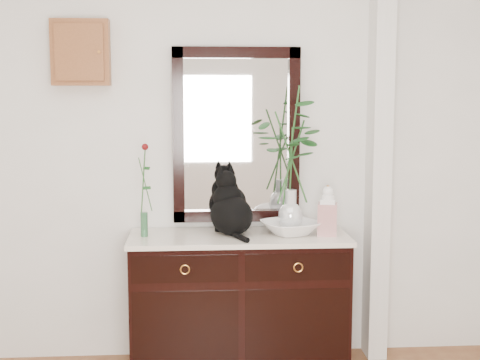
{
  "coord_description": "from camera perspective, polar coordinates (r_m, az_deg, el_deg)",
  "views": [
    {
      "loc": [
        -0.16,
        -2.24,
        1.71
      ],
      "look_at": [
        0.1,
        1.63,
        1.2
      ],
      "focal_mm": 50.0,
      "sensor_mm": 36.0,
      "label": 1
    }
  ],
  "objects": [
    {
      "name": "wall_back",
      "position": [
        4.24,
        -1.67,
        2.62
      ],
      "size": [
        3.6,
        0.04,
        2.7
      ],
      "primitive_type": "cube",
      "color": "silver",
      "rests_on": "ground"
    },
    {
      "name": "lotus_bowl",
      "position": [
        4.09,
        4.32,
        -4.08
      ],
      "size": [
        0.43,
        0.43,
        0.08
      ],
      "primitive_type": "imported",
      "rotation": [
        0.0,
        0.0,
        0.38
      ],
      "color": "white",
      "rests_on": "sideboard"
    },
    {
      "name": "wall_mirror",
      "position": [
        4.22,
        -0.31,
        3.83
      ],
      "size": [
        0.8,
        0.06,
        1.1
      ],
      "color": "black",
      "rests_on": "wall_back"
    },
    {
      "name": "key_cabinet",
      "position": [
        4.24,
        -13.44,
        10.54
      ],
      "size": [
        0.35,
        0.1,
        0.4
      ],
      "primitive_type": "cube",
      "color": "brown",
      "rests_on": "wall_back"
    },
    {
      "name": "cat",
      "position": [
        4.05,
        -0.74,
        -1.92
      ],
      "size": [
        0.39,
        0.42,
        0.39
      ],
      "primitive_type": null,
      "rotation": [
        0.0,
        0.0,
        0.39
      ],
      "color": "black",
      "rests_on": "sideboard"
    },
    {
      "name": "pilaster",
      "position": [
        4.31,
        11.77,
        2.55
      ],
      "size": [
        0.12,
        0.2,
        2.7
      ],
      "primitive_type": "cube",
      "color": "silver",
      "rests_on": "ground"
    },
    {
      "name": "ginger_jar",
      "position": [
        4.07,
        7.48,
        -2.55
      ],
      "size": [
        0.14,
        0.14,
        0.31
      ],
      "primitive_type": null,
      "rotation": [
        0.0,
        0.0,
        -0.23
      ],
      "color": "white",
      "rests_on": "sideboard"
    },
    {
      "name": "bud_vase_rose",
      "position": [
        4.02,
        -8.23,
        -0.81
      ],
      "size": [
        0.07,
        0.07,
        0.57
      ],
      "primitive_type": null,
      "rotation": [
        0.0,
        0.0,
        -0.05
      ],
      "color": "#2F603C",
      "rests_on": "sideboard"
    },
    {
      "name": "sideboard",
      "position": [
        4.17,
        -0.1,
        -9.77
      ],
      "size": [
        1.33,
        0.52,
        0.82
      ],
      "color": "black",
      "rests_on": "ground"
    },
    {
      "name": "vase_branches",
      "position": [
        4.03,
        4.38,
        1.87
      ],
      "size": [
        0.56,
        0.56,
        0.89
      ],
      "primitive_type": null,
      "rotation": [
        0.0,
        0.0,
        0.41
      ],
      "color": "silver",
      "rests_on": "lotus_bowl"
    }
  ]
}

